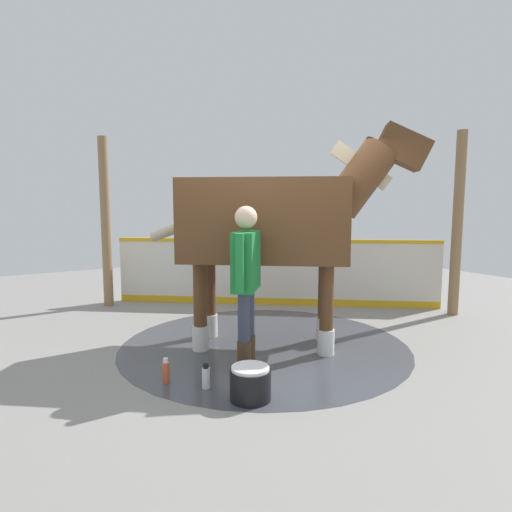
{
  "coord_description": "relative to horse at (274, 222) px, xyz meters",
  "views": [
    {
      "loc": [
        2.6,
        4.12,
        1.76
      ],
      "look_at": [
        0.01,
        0.03,
        1.17
      ],
      "focal_mm": 30.2,
      "sensor_mm": 36.0,
      "label": 1
    }
  ],
  "objects": [
    {
      "name": "wash_bucket",
      "position": [
        1.04,
        1.14,
        -1.39
      ],
      "size": [
        0.37,
        0.37,
        0.31
      ],
      "color": "black",
      "rests_on": "ground"
    },
    {
      "name": "roof_post_near",
      "position": [
        -3.3,
        0.28,
        -0.1
      ],
      "size": [
        0.16,
        0.16,
        2.89
      ],
      "primitive_type": "cylinder",
      "color": "olive",
      "rests_on": "ground"
    },
    {
      "name": "ground_plane",
      "position": [
        0.38,
        0.18,
        -1.56
      ],
      "size": [
        16.0,
        16.0,
        0.02
      ],
      "primitive_type": "cube",
      "color": "gray"
    },
    {
      "name": "barrier_wall",
      "position": [
        -1.27,
        -1.8,
        -1.01
      ],
      "size": [
        4.45,
        3.54,
        1.16
      ],
      "color": "silver",
      "rests_on": "ground"
    },
    {
      "name": "bottle_spray",
      "position": [
        1.55,
        0.37,
        -1.43
      ],
      "size": [
        0.07,
        0.07,
        0.25
      ],
      "color": "#CC5933",
      "rests_on": "ground"
    },
    {
      "name": "handler",
      "position": [
        0.7,
        0.5,
        -0.53
      ],
      "size": [
        0.5,
        0.53,
        1.74
      ],
      "rotation": [
        0.0,
        0.0,
        5.54
      ],
      "color": "#47331E",
      "rests_on": "ground"
    },
    {
      "name": "bottle_shampoo",
      "position": [
        1.28,
        0.71,
        -1.43
      ],
      "size": [
        0.08,
        0.08,
        0.25
      ],
      "color": "white",
      "rests_on": "ground"
    },
    {
      "name": "horse",
      "position": [
        0.0,
        0.0,
        0.0
      ],
      "size": [
        2.76,
        2.3,
        2.69
      ],
      "rotation": [
        0.0,
        0.0,
        2.47
      ],
      "color": "brown",
      "rests_on": "ground"
    },
    {
      "name": "wet_patch",
      "position": [
        0.09,
        -0.07,
        -1.54
      ],
      "size": [
        3.58,
        3.58,
        0.0
      ],
      "primitive_type": "cylinder",
      "color": "#42444C",
      "rests_on": "ground"
    },
    {
      "name": "roof_post_far",
      "position": [
        1.22,
        -3.29,
        -0.1
      ],
      "size": [
        0.16,
        0.16,
        2.89
      ],
      "primitive_type": "cylinder",
      "color": "olive",
      "rests_on": "ground"
    }
  ]
}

